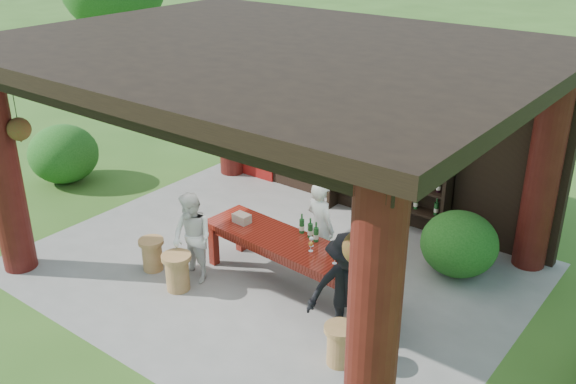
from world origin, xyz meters
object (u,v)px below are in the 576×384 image
Objects in this scene: napkin_basket at (242,218)px; host at (320,227)px; stool_near_right at (340,344)px; stool_far_left at (152,254)px; guest_man at (347,290)px; tasting_table at (294,251)px; stool_near_left at (177,271)px; guest_woman at (192,238)px; wine_shelf at (388,169)px.

host is at bearing 30.30° from napkin_basket.
stool_near_right is 1.04× the size of stool_far_left.
guest_man is 2.45m from napkin_basket.
stool_near_left is (-1.35, -1.07, -0.33)m from tasting_table.
napkin_basket is at bearing 74.99° from guest_woman.
host is 5.71× the size of napkin_basket.
napkin_basket is (-2.52, 1.07, 0.53)m from stool_near_right.
napkin_basket is at bearing 44.66° from host.
tasting_table is at bearing 35.00° from guest_woman.
guest_woman is (-1.35, -1.37, -0.04)m from host.
wine_shelf is 2.88m from napkin_basket.
guest_man is at bearing -68.46° from wine_shelf.
host is (-0.00, 0.65, 0.11)m from tasting_table.
wine_shelf reaches higher than host.
stool_far_left is 1.50m from napkin_basket.
stool_near_left is 0.36× the size of guest_man.
guest_man is (2.65, 0.44, 0.49)m from stool_near_left.
wine_shelf is at bearing 111.70° from stool_near_right.
host reaches higher than stool_near_right.
tasting_table is 2.29m from stool_far_left.
guest_man is at bearing 4.76° from stool_far_left.
napkin_basket is (0.31, 0.76, 0.12)m from guest_woman.
tasting_table is 1.06m from napkin_basket.
guest_woman is (-1.36, -0.72, 0.07)m from tasting_table.
tasting_table is 6.03× the size of stool_far_left.
stool_near_left is 1.10× the size of stool_far_left.
guest_woman reaches higher than tasting_table.
tasting_table is 1.98× the size of guest_man.
stool_far_left is 3.43m from guest_man.
tasting_table is 0.66m from host.
stool_near_right is 2.79m from napkin_basket.
napkin_basket is at bearing 157.07° from stool_near_right.
guest_man reaches higher than napkin_basket.
host is at bearing 52.53° from guest_woman.
stool_near_left is 2.82m from stool_near_right.
guest_man is at bearing 113.02° from stool_near_right.
host is at bearing 90.44° from tasting_table.
host reaches higher than stool_near_left.
napkin_basket is (1.03, 0.96, 0.55)m from stool_far_left.
guest_woman is (-1.34, -3.44, -0.32)m from wine_shelf.
tasting_table is (0.02, -2.73, -0.39)m from wine_shelf.
guest_woman is at bearing -111.24° from wine_shelf.
wine_shelf is at bearing 60.55° from stool_far_left.
host is 1.21m from napkin_basket.
tasting_table is 2.24× the size of guest_woman.
stool_near_left is at bearing -109.30° from wine_shelf.
host is 0.94× the size of guest_man.
wine_shelf is 4.10m from stool_near_right.
guest_man is at bearing -25.77° from tasting_table.
wine_shelf reaches higher than stool_far_left.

